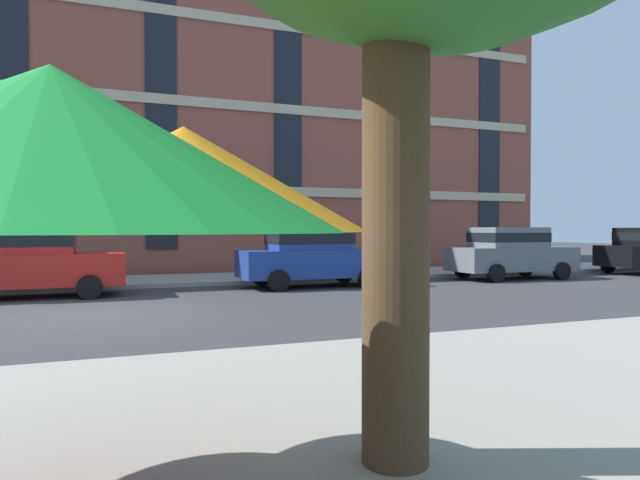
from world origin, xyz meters
name	(u,v)px	position (x,y,z in m)	size (l,w,h in m)	color
ground_plane	(79,317)	(0.00, 0.00, 0.00)	(120.00, 120.00, 0.00)	#38383A
sidewalk_far	(89,283)	(0.00, 6.80, 0.06)	(56.00, 3.60, 0.12)	#9E998E
apartment_building	(93,124)	(0.00, 14.99, 6.40)	(38.28, 12.08, 12.80)	#934C3D
sedan_red	(29,260)	(-1.29, 3.70, 0.95)	(4.40, 1.98, 1.78)	#B21E19
sedan_blue	(312,255)	(6.22, 3.70, 0.95)	(4.40, 1.98, 1.78)	navy
sedan_gray	(510,251)	(13.52, 3.70, 0.95)	(4.40, 1.98, 1.78)	slate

